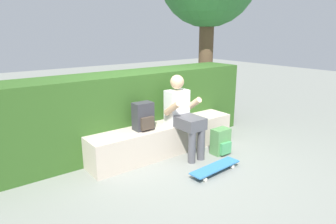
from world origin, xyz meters
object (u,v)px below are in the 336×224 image
at_px(bench_main, 165,139).
at_px(backpack_on_ground, 221,142).
at_px(person_skater, 183,113).
at_px(skateboard_near_person, 215,168).
at_px(backpack_on_bench, 143,117).

distance_m(bench_main, backpack_on_ground, 0.87).
distance_m(person_skater, backpack_on_ground, 0.75).
distance_m(skateboard_near_person, backpack_on_bench, 1.23).
xyz_separation_m(skateboard_near_person, backpack_on_ground, (0.54, 0.41, 0.12)).
xyz_separation_m(bench_main, backpack_on_bench, (-0.38, -0.01, 0.42)).
relative_size(bench_main, skateboard_near_person, 3.03).
bearing_deg(backpack_on_bench, skateboard_near_person, -61.59).
bearing_deg(person_skater, bench_main, 130.53).
relative_size(person_skater, backpack_on_bench, 3.03).
relative_size(bench_main, backpack_on_bench, 6.15).
relative_size(bench_main, person_skater, 2.03).
bearing_deg(skateboard_near_person, person_skater, 85.94).
distance_m(bench_main, person_skater, 0.51).
xyz_separation_m(bench_main, backpack_on_ground, (0.67, -0.56, -0.04)).
height_order(skateboard_near_person, backpack_on_bench, backpack_on_bench).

